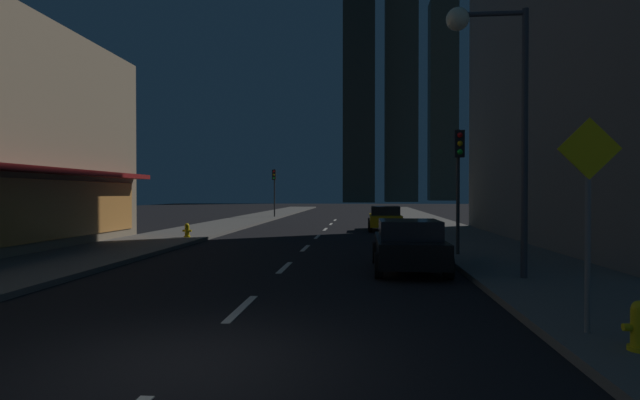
# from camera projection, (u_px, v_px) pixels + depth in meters

# --- Properties ---
(ground_plane) EXTENTS (78.00, 136.00, 0.10)m
(ground_plane) POSITION_uv_depth(u_px,v_px,m) (333.00, 223.00, 38.09)
(ground_plane) COLOR black
(sidewalk_right) EXTENTS (4.00, 76.00, 0.15)m
(sidewalk_right) POSITION_uv_depth(u_px,v_px,m) (425.00, 221.00, 37.48)
(sidewalk_right) COLOR #605E59
(sidewalk_right) RESTS_ON ground
(sidewalk_left) EXTENTS (4.00, 76.00, 0.15)m
(sidewalk_left) POSITION_uv_depth(u_px,v_px,m) (244.00, 221.00, 38.70)
(sidewalk_left) COLOR #605E59
(sidewalk_left) RESTS_ON ground
(lane_marking_center) EXTENTS (0.16, 38.60, 0.01)m
(lane_marking_center) POSITION_uv_depth(u_px,v_px,m) (312.00, 242.00, 22.35)
(lane_marking_center) COLOR silver
(lane_marking_center) RESTS_ON ground
(skyscraper_distant_tall) EXTENTS (7.78, 8.84, 62.65)m
(skyscraper_distant_tall) POSITION_uv_depth(u_px,v_px,m) (359.00, 77.00, 123.27)
(skyscraper_distant_tall) COLOR #333026
(skyscraper_distant_tall) RESTS_ON ground
(skyscraper_distant_mid) EXTENTS (8.47, 5.06, 65.87)m
(skyscraper_distant_mid) POSITION_uv_depth(u_px,v_px,m) (401.00, 76.00, 129.14)
(skyscraper_distant_mid) COLOR #454234
(skyscraper_distant_mid) RESTS_ON ground
(skyscraper_distant_short) EXTENTS (8.68, 7.00, 62.47)m
(skyscraper_distant_short) POSITION_uv_depth(u_px,v_px,m) (443.00, 101.00, 155.39)
(skyscraper_distant_short) COLOR #444133
(skyscraper_distant_short) RESTS_ON ground
(car_parked_near) EXTENTS (1.98, 4.24, 1.45)m
(car_parked_near) POSITION_uv_depth(u_px,v_px,m) (409.00, 245.00, 13.98)
(car_parked_near) COLOR black
(car_parked_near) RESTS_ON ground
(car_parked_far) EXTENTS (1.98, 4.24, 1.45)m
(car_parked_far) POSITION_uv_depth(u_px,v_px,m) (385.00, 218.00, 29.18)
(car_parked_far) COLOR gold
(car_parked_far) RESTS_ON ground
(fire_hydrant_yellow_near) EXTENTS (0.42, 0.30, 0.65)m
(fire_hydrant_yellow_near) POSITION_uv_depth(u_px,v_px,m) (640.00, 327.00, 6.40)
(fire_hydrant_yellow_near) COLOR yellow
(fire_hydrant_yellow_near) RESTS_ON sidewalk_right
(fire_hydrant_far_left) EXTENTS (0.42, 0.30, 0.65)m
(fire_hydrant_far_left) POSITION_uv_depth(u_px,v_px,m) (187.00, 231.00, 23.06)
(fire_hydrant_far_left) COLOR gold
(fire_hydrant_far_left) RESTS_ON sidewalk_left
(traffic_light_near_right) EXTENTS (0.32, 0.48, 4.20)m
(traffic_light_near_right) POSITION_uv_depth(u_px,v_px,m) (459.00, 164.00, 16.48)
(traffic_light_near_right) COLOR #2D2D2D
(traffic_light_near_right) RESTS_ON sidewalk_right
(traffic_light_far_left) EXTENTS (0.32, 0.48, 4.20)m
(traffic_light_far_left) POSITION_uv_depth(u_px,v_px,m) (274.00, 182.00, 43.38)
(traffic_light_far_left) COLOR #2D2D2D
(traffic_light_far_left) RESTS_ON sidewalk_left
(street_lamp_right) EXTENTS (1.96, 0.56, 6.58)m
(street_lamp_right) POSITION_uv_depth(u_px,v_px,m) (490.00, 75.00, 11.96)
(street_lamp_right) COLOR #38383D
(street_lamp_right) RESTS_ON sidewalk_right
(pedestrian_crossing_sign) EXTENTS (0.91, 0.08, 3.15)m
(pedestrian_crossing_sign) POSITION_uv_depth(u_px,v_px,m) (588.00, 206.00, 7.21)
(pedestrian_crossing_sign) COLOR slate
(pedestrian_crossing_sign) RESTS_ON sidewalk_right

